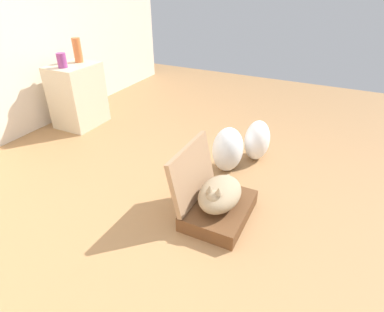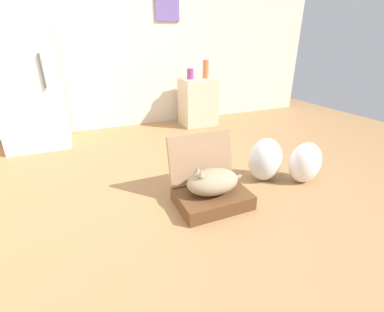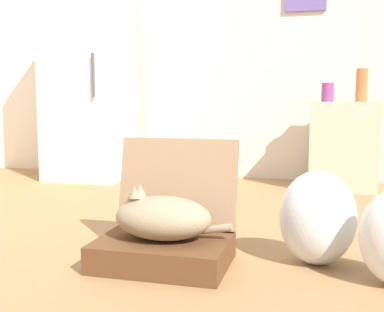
# 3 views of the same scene
# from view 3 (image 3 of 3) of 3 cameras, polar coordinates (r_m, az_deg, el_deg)

# --- Properties ---
(ground_plane) EXTENTS (7.68, 7.68, 0.00)m
(ground_plane) POSITION_cam_3_polar(r_m,az_deg,el_deg) (2.33, -8.38, -10.65)
(ground_plane) COLOR #9E7247
(ground_plane) RESTS_ON ground
(wall_back) EXTENTS (6.40, 0.15, 2.60)m
(wall_back) POSITION_cam_3_polar(r_m,az_deg,el_deg) (4.44, 3.33, 14.49)
(wall_back) COLOR beige
(wall_back) RESTS_ON ground
(suitcase_base) EXTENTS (0.55, 0.41, 0.11)m
(suitcase_base) POSITION_cam_3_polar(r_m,az_deg,el_deg) (2.05, -3.45, -11.35)
(suitcase_base) COLOR brown
(suitcase_base) RESTS_ON ground
(suitcase_lid) EXTENTS (0.55, 0.12, 0.41)m
(suitcase_lid) POSITION_cam_3_polar(r_m,az_deg,el_deg) (2.19, -1.72, -3.22)
(suitcase_lid) COLOR #9B7756
(suitcase_lid) RESTS_ON suitcase_base
(cat) EXTENTS (0.49, 0.28, 0.23)m
(cat) POSITION_cam_3_polar(r_m,az_deg,el_deg) (2.02, -3.66, -7.27)
(cat) COLOR #998466
(cat) RESTS_ON suitcase_base
(plastic_bag_white) EXTENTS (0.32, 0.26, 0.40)m
(plastic_bag_white) POSITION_cam_3_polar(r_m,az_deg,el_deg) (2.09, 14.75, -7.15)
(plastic_bag_white) COLOR silver
(plastic_bag_white) RESTS_ON ground
(refrigerator) EXTENTS (0.67, 0.60, 1.63)m
(refrigerator) POSITION_cam_3_polar(r_m,az_deg,el_deg) (4.32, -12.27, 8.11)
(refrigerator) COLOR silver
(refrigerator) RESTS_ON ground
(side_table) EXTENTS (0.50, 0.42, 0.68)m
(side_table) POSITION_cam_3_polar(r_m,az_deg,el_deg) (3.91, 17.51, 1.19)
(side_table) COLOR beige
(side_table) RESTS_ON ground
(vase_tall) EXTENTS (0.09, 0.09, 0.15)m
(vase_tall) POSITION_cam_3_polar(r_m,az_deg,el_deg) (3.89, 15.87, 7.32)
(vase_tall) COLOR #8C387A
(vase_tall) RESTS_ON side_table
(vase_short) EXTENTS (0.09, 0.09, 0.25)m
(vase_short) POSITION_cam_3_polar(r_m,az_deg,el_deg) (3.92, 19.58, 7.97)
(vase_short) COLOR #CC6B38
(vase_short) RESTS_ON side_table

